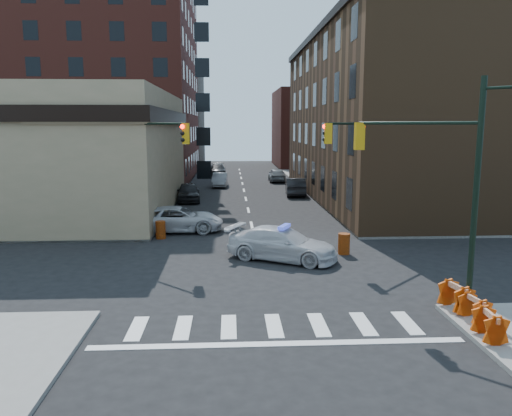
{
  "coord_description": "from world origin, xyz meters",
  "views": [
    {
      "loc": [
        -1.42,
        -22.4,
        6.58
      ],
      "look_at": [
        -0.04,
        3.82,
        2.2
      ],
      "focal_mm": 35.0,
      "sensor_mm": 36.0,
      "label": 1
    }
  ],
  "objects": [
    {
      "name": "tree_ne_near",
      "position": [
        7.5,
        26.0,
        3.49
      ],
      "size": [
        3.0,
        3.0,
        4.85
      ],
      "color": "black",
      "rests_on": "sidewalk_ne"
    },
    {
      "name": "filler_ne",
      "position": [
        14.0,
        58.0,
        6.0
      ],
      "size": [
        16.0,
        16.0,
        12.0
      ],
      "primitive_type": "cube",
      "color": "#5B241C",
      "rests_on": "ground"
    },
    {
      "name": "sidewalk_ne",
      "position": [
        23.0,
        32.75,
        0.07
      ],
      "size": [
        34.0,
        54.5,
        0.15
      ],
      "primitive_type": "cube",
      "color": "gray",
      "rests_on": "ground"
    },
    {
      "name": "signal_pole_ne",
      "position": [
        5.84,
        5.35,
        4.34
      ],
      "size": [
        3.67,
        3.58,
        8.0
      ],
      "rotation": [
        0.0,
        0.0,
        -2.36
      ],
      "color": "black",
      "rests_on": "sidewalk_ne"
    },
    {
      "name": "barrel_road",
      "position": [
        4.42,
        2.33,
        0.54
      ],
      "size": [
        0.63,
        0.63,
        1.07
      ],
      "primitive_type": "cylinder",
      "rotation": [
        0.0,
        0.0,
        -0.06
      ],
      "color": "#ED450B",
      "rests_on": "ground"
    },
    {
      "name": "pedestrian_c",
      "position": [
        -12.64,
        8.8,
        0.96
      ],
      "size": [
        0.99,
        0.5,
        1.62
      ],
      "primitive_type": "imported",
      "rotation": [
        0.0,
        0.0,
        0.11
      ],
      "color": "#1C222B",
      "rests_on": "sidewalk_nw"
    },
    {
      "name": "parked_car_wfar",
      "position": [
        -2.5,
        31.26,
        0.73
      ],
      "size": [
        1.7,
        4.5,
        1.47
      ],
      "primitive_type": "imported",
      "rotation": [
        0.0,
        0.0,
        -0.03
      ],
      "color": "gray",
      "rests_on": "ground"
    },
    {
      "name": "filler_nw",
      "position": [
        -16.0,
        62.0,
        8.0
      ],
      "size": [
        20.0,
        18.0,
        16.0
      ],
      "primitive_type": "cube",
      "color": "brown",
      "rests_on": "ground"
    },
    {
      "name": "barricade_se_c",
      "position": [
        6.4,
        -8.5,
        0.58
      ],
      "size": [
        0.64,
        1.18,
        0.86
      ],
      "primitive_type": null,
      "rotation": [
        0.0,
        0.0,
        1.51
      ],
      "color": "red",
      "rests_on": "sidewalk_se"
    },
    {
      "name": "pedestrian_b",
      "position": [
        -10.78,
        8.14,
        1.15
      ],
      "size": [
        1.04,
        0.84,
        2.0
      ],
      "primitive_type": "imported",
      "rotation": [
        0.0,
        0.0,
        -0.09
      ],
      "color": "black",
      "rests_on": "sidewalk_nw"
    },
    {
      "name": "bank_building",
      "position": [
        -17.0,
        16.5,
        4.5
      ],
      "size": [
        22.0,
        22.0,
        9.0
      ],
      "primitive_type": "cube",
      "color": "#9C8666",
      "rests_on": "ground"
    },
    {
      "name": "ground",
      "position": [
        0.0,
        0.0,
        0.0
      ],
      "size": [
        140.0,
        140.0,
        0.0
      ],
      "primitive_type": "plane",
      "color": "black",
      "rests_on": "ground"
    },
    {
      "name": "barricade_se_a",
      "position": [
        6.49,
        -6.02,
        0.61
      ],
      "size": [
        0.83,
        1.32,
        0.92
      ],
      "primitive_type": null,
      "rotation": [
        0.0,
        0.0,
        1.76
      ],
      "color": "#F15E0B",
      "rests_on": "sidewalk_se"
    },
    {
      "name": "parked_car_wdeep",
      "position": [
        -3.01,
        43.93,
        0.73
      ],
      "size": [
        2.16,
        5.09,
        1.46
      ],
      "primitive_type": "imported",
      "rotation": [
        0.0,
        0.0,
        0.02
      ],
      "color": "black",
      "rests_on": "ground"
    },
    {
      "name": "barricade_nw_a",
      "position": [
        -8.52,
        6.79,
        0.64
      ],
      "size": [
        1.36,
        0.76,
        0.98
      ],
      "primitive_type": null,
      "rotation": [
        0.0,
        0.0,
        0.08
      ],
      "color": "red",
      "rests_on": "sidewalk_nw"
    },
    {
      "name": "parked_car_enear",
      "position": [
        4.77,
        24.17,
        0.82
      ],
      "size": [
        2.09,
        5.1,
        1.64
      ],
      "primitive_type": "imported",
      "rotation": [
        0.0,
        0.0,
        3.07
      ],
      "color": "black",
      "rests_on": "ground"
    },
    {
      "name": "police_car",
      "position": [
        1.13,
        1.41,
        0.8
      ],
      "size": [
        5.92,
        4.45,
        1.6
      ],
      "primitive_type": "imported",
      "rotation": [
        0.0,
        0.0,
        1.11
      ],
      "color": "silver",
      "rests_on": "ground"
    },
    {
      "name": "signal_pole_nw",
      "position": [
        -5.85,
        5.34,
        4.34
      ],
      "size": [
        3.58,
        3.67,
        8.0
      ],
      "rotation": [
        0.0,
        0.0,
        -0.79
      ],
      "color": "black",
      "rests_on": "sidewalk_nw"
    },
    {
      "name": "pickup",
      "position": [
        -4.69,
        8.32,
        0.79
      ],
      "size": [
        5.72,
        2.74,
        1.57
      ],
      "primitive_type": "imported",
      "rotation": [
        0.0,
        0.0,
        1.59
      ],
      "color": "silver",
      "rests_on": "ground"
    },
    {
      "name": "commercial_row_ne",
      "position": [
        13.0,
        22.5,
        7.0
      ],
      "size": [
        14.0,
        34.0,
        14.0
      ],
      "primitive_type": "cube",
      "color": "#4E341F",
      "rests_on": "ground"
    },
    {
      "name": "sidewalk_nw",
      "position": [
        -23.0,
        32.75,
        0.07
      ],
      "size": [
        34.0,
        54.5,
        0.15
      ],
      "primitive_type": "cube",
      "color": "gray",
      "rests_on": "ground"
    },
    {
      "name": "signal_pole_se",
      "position": [
        6.04,
        -5.52,
        4.61
      ],
      "size": [
        5.4,
        5.27,
        8.0
      ],
      "rotation": [
        0.0,
        0.0,
        2.36
      ],
      "color": "black",
      "rests_on": "sidewalk_se"
    },
    {
      "name": "apartment_block",
      "position": [
        -18.5,
        40.0,
        12.0
      ],
      "size": [
        25.0,
        25.0,
        24.0
      ],
      "primitive_type": "cube",
      "color": "#5B241C",
      "rests_on": "ground"
    },
    {
      "name": "pedestrian_a",
      "position": [
        -9.78,
        6.0,
        0.98
      ],
      "size": [
        0.66,
        0.49,
        1.66
      ],
      "primitive_type": "imported",
      "rotation": [
        0.0,
        0.0,
        -0.17
      ],
      "color": "black",
      "rests_on": "sidewalk_nw"
    },
    {
      "name": "parked_car_efar",
      "position": [
        4.11,
        35.84,
        0.79
      ],
      "size": [
        1.96,
        4.7,
        1.59
      ],
      "primitive_type": "imported",
      "rotation": [
        0.0,
        0.0,
        3.12
      ],
      "color": "gray",
      "rests_on": "ground"
    },
    {
      "name": "tree_ne_far",
      "position": [
        7.5,
        34.0,
        3.49
      ],
      "size": [
        3.0,
        3.0,
        4.85
      ],
      "color": "black",
      "rests_on": "sidewalk_ne"
    },
    {
      "name": "barricade_nw_b",
      "position": [
        -10.68,
        6.61,
        0.65
      ],
      "size": [
        1.34,
        0.68,
        1.0
      ],
      "primitive_type": null,
      "rotation": [
        0.0,
        0.0,
        -0.0
      ],
      "color": "#CB3F09",
      "rests_on": "sidewalk_nw"
    },
    {
      "name": "barrel_bank",
      "position": [
        -5.5,
        6.42,
        0.52
      ],
      "size": [
        0.72,
        0.72,
        1.03
      ],
      "primitive_type": "cylinder",
      "rotation": [
        0.0,
        0.0,
        0.28
      ],
      "color": "red",
      "rests_on": "ground"
    },
    {
      "name": "barricade_se_b",
      "position": [
        6.65,
        -7.04,
        0.56
      ],
      "size": [
        0.7,
        1.15,
        0.81
      ],
      "primitive_type": null,
      "rotation": [
        0.0,
        0.0,
        1.72
      ],
      "color": "#C05B09",
      "rests_on": "sidewalk_se"
    },
    {
      "name": "parked_car_wnear",
      "position": [
        -5.03,
        20.85,
        0.81
      ],
      "size": [
        2.28,
        4.89,
        1.62
      ],
      "primitive_type": "imported",
      "rotation": [
        0.0,
        0.0,
        0.08
      ],
      "color": "black",
      "rests_on": "ground"
    }
  ]
}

